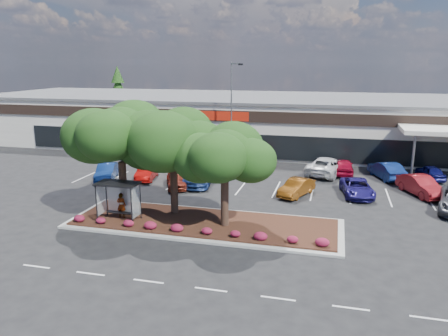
# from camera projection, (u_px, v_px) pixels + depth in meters

# --- Properties ---
(ground) EXTENTS (160.00, 160.00, 0.00)m
(ground) POSITION_uv_depth(u_px,v_px,m) (217.00, 253.00, 24.65)
(ground) COLOR black
(ground) RESTS_ON ground
(retail_store) EXTENTS (80.40, 25.20, 6.25)m
(retail_store) POSITION_uv_depth(u_px,v_px,m) (288.00, 121.00, 55.79)
(retail_store) COLOR white
(retail_store) RESTS_ON ground
(landscape_island) EXTENTS (18.00, 6.00, 0.26)m
(landscape_island) POSITION_uv_depth(u_px,v_px,m) (204.00, 223.00, 28.87)
(landscape_island) COLOR #AAAAA4
(landscape_island) RESTS_ON ground
(lane_markings) EXTENTS (33.12, 20.06, 0.01)m
(lane_markings) POSITION_uv_depth(u_px,v_px,m) (250.00, 198.00, 34.49)
(lane_markings) COLOR silver
(lane_markings) RESTS_ON ground
(shrub_row) EXTENTS (17.00, 0.80, 0.50)m
(shrub_row) POSITION_uv_depth(u_px,v_px,m) (194.00, 229.00, 26.81)
(shrub_row) COLOR maroon
(shrub_row) RESTS_ON landscape_island
(bus_shelter) EXTENTS (2.75, 1.55, 2.59)m
(bus_shelter) POSITION_uv_depth(u_px,v_px,m) (119.00, 190.00, 28.71)
(bus_shelter) COLOR black
(bus_shelter) RESTS_ON landscape_island
(island_tree_west) EXTENTS (7.20, 7.20, 7.89)m
(island_tree_west) POSITION_uv_depth(u_px,v_px,m) (122.00, 157.00, 29.84)
(island_tree_west) COLOR #143710
(island_tree_west) RESTS_ON landscape_island
(island_tree_mid) EXTENTS (6.60, 6.60, 7.32)m
(island_tree_mid) POSITION_uv_depth(u_px,v_px,m) (173.00, 161.00, 29.71)
(island_tree_mid) COLOR #143710
(island_tree_mid) RESTS_ON landscape_island
(island_tree_east) EXTENTS (5.80, 5.80, 6.50)m
(island_tree_east) POSITION_uv_depth(u_px,v_px,m) (225.00, 176.00, 27.42)
(island_tree_east) COLOR #143710
(island_tree_east) RESTS_ON landscape_island
(conifer_north_west) EXTENTS (4.40, 4.40, 10.00)m
(conifer_north_west) POSITION_uv_depth(u_px,v_px,m) (119.00, 95.00, 74.04)
(conifer_north_west) COLOR #143710
(conifer_north_west) RESTS_ON ground
(person_waiting) EXTENTS (0.63, 0.41, 1.73)m
(person_waiting) POSITION_uv_depth(u_px,v_px,m) (121.00, 205.00, 29.35)
(person_waiting) COLOR #594C47
(person_waiting) RESTS_ON landscape_island
(light_pole) EXTENTS (1.43, 0.50, 10.49)m
(light_pole) POSITION_uv_depth(u_px,v_px,m) (232.00, 119.00, 45.69)
(light_pole) COLOR #AAAAA4
(light_pole) RESTS_ON ground
(car_0) EXTENTS (2.89, 4.67, 1.45)m
(car_0) POSITION_uv_depth(u_px,v_px,m) (107.00, 172.00, 39.94)
(car_0) COLOR navy
(car_0) RESTS_ON ground
(car_1) EXTENTS (2.24, 4.38, 1.38)m
(car_1) POSITION_uv_depth(u_px,v_px,m) (147.00, 172.00, 40.08)
(car_1) COLOR #8E0806
(car_1) RESTS_ON ground
(car_2) EXTENTS (3.12, 4.35, 1.38)m
(car_2) POSITION_uv_depth(u_px,v_px,m) (176.00, 180.00, 37.40)
(car_2) COLOR maroon
(car_2) RESTS_ON ground
(car_3) EXTENTS (2.80, 6.08, 1.72)m
(car_3) POSITION_uv_depth(u_px,v_px,m) (200.00, 174.00, 38.61)
(car_3) COLOR navy
(car_3) RESTS_ON ground
(car_4) EXTENTS (2.87, 4.36, 1.36)m
(car_4) POSITION_uv_depth(u_px,v_px,m) (297.00, 187.00, 35.13)
(car_4) COLOR #68360B
(car_4) RESTS_ON ground
(car_5) EXTENTS (2.92, 5.10, 1.34)m
(car_5) POSITION_uv_depth(u_px,v_px,m) (357.00, 188.00, 35.06)
(car_5) COLOR navy
(car_5) RESTS_ON ground
(car_6) EXTENTS (3.50, 5.04, 1.57)m
(car_6) POSITION_uv_depth(u_px,v_px,m) (421.00, 186.00, 35.22)
(car_6) COLOR maroon
(car_6) RESTS_ON ground
(car_9) EXTENTS (2.73, 5.05, 1.63)m
(car_9) POSITION_uv_depth(u_px,v_px,m) (137.00, 151.00, 48.95)
(car_9) COLOR silver
(car_9) RESTS_ON ground
(car_10) EXTENTS (3.61, 5.30, 1.42)m
(car_10) POSITION_uv_depth(u_px,v_px,m) (204.00, 163.00, 43.46)
(car_10) COLOR black
(car_10) RESTS_ON ground
(car_11) EXTENTS (1.97, 4.60, 1.48)m
(car_11) POSITION_uv_depth(u_px,v_px,m) (249.00, 161.00, 44.43)
(car_11) COLOR black
(car_11) RESTS_ON ground
(car_12) EXTENTS (2.38, 4.43, 1.39)m
(car_12) POSITION_uv_depth(u_px,v_px,m) (258.00, 161.00, 44.28)
(car_12) COLOR #6B1603
(car_12) RESTS_ON ground
(car_13) EXTENTS (4.28, 6.59, 1.69)m
(car_13) POSITION_uv_depth(u_px,v_px,m) (327.00, 166.00, 41.74)
(car_13) COLOR silver
(car_13) RESTS_ON ground
(car_14) EXTENTS (1.92, 4.47, 1.51)m
(car_14) POSITION_uv_depth(u_px,v_px,m) (344.00, 166.00, 41.85)
(car_14) COLOR maroon
(car_14) RESTS_ON ground
(car_15) EXTENTS (3.24, 5.09, 1.58)m
(car_15) POSITION_uv_depth(u_px,v_px,m) (386.00, 170.00, 40.26)
(car_15) COLOR navy
(car_15) RESTS_ON ground
(car_16) EXTENTS (2.35, 4.16, 1.33)m
(car_16) POSITION_uv_depth(u_px,v_px,m) (430.00, 172.00, 39.96)
(car_16) COLOR #0E0F56
(car_16) RESTS_ON ground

